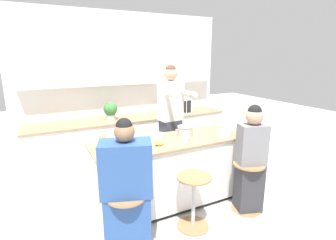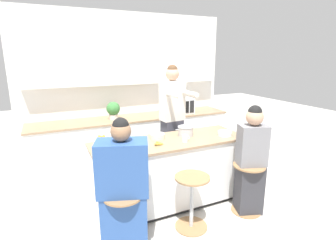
{
  "view_description": "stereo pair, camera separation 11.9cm",
  "coord_description": "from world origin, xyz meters",
  "px_view_note": "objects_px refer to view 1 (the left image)",
  "views": [
    {
      "loc": [
        -1.49,
        -2.83,
        1.96
      ],
      "look_at": [
        0.0,
        0.07,
        1.15
      ],
      "focal_mm": 28.0,
      "sensor_mm": 36.0,
      "label": 1
    },
    {
      "loc": [
        -1.38,
        -2.88,
        1.96
      ],
      "look_at": [
        0.0,
        0.07,
        1.15
      ],
      "focal_mm": 28.0,
      "sensor_mm": 36.0,
      "label": 2
    }
  ],
  "objects_px": {
    "microwave": "(176,106)",
    "person_seated_near": "(251,162)",
    "bar_stool_center": "(194,198)",
    "coffee_cup_far": "(185,138)",
    "banana_bunch": "(159,144)",
    "bar_stool_rightmost": "(248,184)",
    "kitchen_island": "(170,172)",
    "bar_stool_leftmost": "(127,220)",
    "coffee_cup_near": "(122,145)",
    "person_wrapped_blanket": "(127,192)",
    "juice_carton": "(103,144)",
    "person_cooking": "(171,123)",
    "fruit_bowl": "(157,136)",
    "potted_plant": "(111,110)",
    "cooking_pot": "(185,131)"
  },
  "relations": [
    {
      "from": "bar_stool_leftmost",
      "to": "bar_stool_rightmost",
      "type": "bearing_deg",
      "value": 0.94
    },
    {
      "from": "fruit_bowl",
      "to": "person_wrapped_blanket",
      "type": "bearing_deg",
      "value": -132.55
    },
    {
      "from": "bar_stool_leftmost",
      "to": "person_wrapped_blanket",
      "type": "height_order",
      "value": "person_wrapped_blanket"
    },
    {
      "from": "bar_stool_rightmost",
      "to": "person_seated_near",
      "type": "relative_size",
      "value": 0.46
    },
    {
      "from": "bar_stool_center",
      "to": "person_wrapped_blanket",
      "type": "relative_size",
      "value": 0.46
    },
    {
      "from": "person_seated_near",
      "to": "banana_bunch",
      "type": "xyz_separation_m",
      "value": [
        -1.04,
        0.48,
        0.26
      ]
    },
    {
      "from": "bar_stool_leftmost",
      "to": "cooking_pot",
      "type": "distance_m",
      "value": 1.42
    },
    {
      "from": "coffee_cup_far",
      "to": "juice_carton",
      "type": "xyz_separation_m",
      "value": [
        -1.0,
        0.15,
        0.04
      ]
    },
    {
      "from": "person_seated_near",
      "to": "fruit_bowl",
      "type": "relative_size",
      "value": 7.29
    },
    {
      "from": "person_seated_near",
      "to": "coffee_cup_far",
      "type": "bearing_deg",
      "value": 166.22
    },
    {
      "from": "potted_plant",
      "to": "person_seated_near",
      "type": "bearing_deg",
      "value": -59.65
    },
    {
      "from": "person_wrapped_blanket",
      "to": "coffee_cup_far",
      "type": "height_order",
      "value": "person_wrapped_blanket"
    },
    {
      "from": "kitchen_island",
      "to": "bar_stool_leftmost",
      "type": "relative_size",
      "value": 3.15
    },
    {
      "from": "person_cooking",
      "to": "fruit_bowl",
      "type": "bearing_deg",
      "value": -137.4
    },
    {
      "from": "potted_plant",
      "to": "juice_carton",
      "type": "bearing_deg",
      "value": -108.41
    },
    {
      "from": "bar_stool_rightmost",
      "to": "microwave",
      "type": "bearing_deg",
      "value": 88.32
    },
    {
      "from": "person_seated_near",
      "to": "cooking_pot",
      "type": "relative_size",
      "value": 4.64
    },
    {
      "from": "kitchen_island",
      "to": "bar_stool_center",
      "type": "relative_size",
      "value": 3.15
    },
    {
      "from": "person_seated_near",
      "to": "coffee_cup_far",
      "type": "distance_m",
      "value": 0.87
    },
    {
      "from": "person_cooking",
      "to": "person_seated_near",
      "type": "relative_size",
      "value": 1.31
    },
    {
      "from": "fruit_bowl",
      "to": "microwave",
      "type": "xyz_separation_m",
      "value": [
        0.98,
        1.28,
        0.1
      ]
    },
    {
      "from": "bar_stool_rightmost",
      "to": "cooking_pot",
      "type": "xyz_separation_m",
      "value": [
        -0.53,
        0.68,
        0.6
      ]
    },
    {
      "from": "fruit_bowl",
      "to": "banana_bunch",
      "type": "relative_size",
      "value": 1.36
    },
    {
      "from": "person_cooking",
      "to": "coffee_cup_near",
      "type": "relative_size",
      "value": 16.71
    },
    {
      "from": "bar_stool_rightmost",
      "to": "coffee_cup_far",
      "type": "bearing_deg",
      "value": 146.34
    },
    {
      "from": "banana_bunch",
      "to": "coffee_cup_far",
      "type": "bearing_deg",
      "value": -5.3
    },
    {
      "from": "person_wrapped_blanket",
      "to": "microwave",
      "type": "distance_m",
      "value": 2.63
    },
    {
      "from": "kitchen_island",
      "to": "juice_carton",
      "type": "relative_size",
      "value": 10.79
    },
    {
      "from": "kitchen_island",
      "to": "bar_stool_rightmost",
      "type": "height_order",
      "value": "kitchen_island"
    },
    {
      "from": "coffee_cup_near",
      "to": "person_wrapped_blanket",
      "type": "bearing_deg",
      "value": -104.27
    },
    {
      "from": "bar_stool_leftmost",
      "to": "coffee_cup_far",
      "type": "distance_m",
      "value": 1.2
    },
    {
      "from": "kitchen_island",
      "to": "bar_stool_leftmost",
      "type": "height_order",
      "value": "kitchen_island"
    },
    {
      "from": "bar_stool_center",
      "to": "coffee_cup_far",
      "type": "relative_size",
      "value": 6.13
    },
    {
      "from": "fruit_bowl",
      "to": "potted_plant",
      "type": "distance_m",
      "value": 1.35
    },
    {
      "from": "bar_stool_leftmost",
      "to": "potted_plant",
      "type": "distance_m",
      "value": 2.23
    },
    {
      "from": "fruit_bowl",
      "to": "potted_plant",
      "type": "height_order",
      "value": "potted_plant"
    },
    {
      "from": "bar_stool_rightmost",
      "to": "coffee_cup_far",
      "type": "xyz_separation_m",
      "value": [
        -0.67,
        0.44,
        0.58
      ]
    },
    {
      "from": "bar_stool_center",
      "to": "person_wrapped_blanket",
      "type": "distance_m",
      "value": 0.84
    },
    {
      "from": "bar_stool_center",
      "to": "microwave",
      "type": "height_order",
      "value": "microwave"
    },
    {
      "from": "coffee_cup_far",
      "to": "microwave",
      "type": "distance_m",
      "value": 1.73
    },
    {
      "from": "bar_stool_rightmost",
      "to": "potted_plant",
      "type": "relative_size",
      "value": 2.13
    },
    {
      "from": "person_seated_near",
      "to": "coffee_cup_near",
      "type": "distance_m",
      "value": 1.6
    },
    {
      "from": "fruit_bowl",
      "to": "coffee_cup_far",
      "type": "distance_m",
      "value": 0.39
    },
    {
      "from": "person_wrapped_blanket",
      "to": "coffee_cup_near",
      "type": "bearing_deg",
      "value": 95.3
    },
    {
      "from": "bar_stool_center",
      "to": "juice_carton",
      "type": "distance_m",
      "value": 1.21
    },
    {
      "from": "microwave",
      "to": "person_seated_near",
      "type": "bearing_deg",
      "value": -91.1
    },
    {
      "from": "bar_stool_center",
      "to": "coffee_cup_near",
      "type": "xyz_separation_m",
      "value": [
        -0.64,
        0.57,
        0.57
      ]
    },
    {
      "from": "bar_stool_center",
      "to": "banana_bunch",
      "type": "relative_size",
      "value": 4.58
    },
    {
      "from": "bar_stool_rightmost",
      "to": "juice_carton",
      "type": "distance_m",
      "value": 1.87
    },
    {
      "from": "person_seated_near",
      "to": "cooking_pot",
      "type": "xyz_separation_m",
      "value": [
        -0.55,
        0.67,
        0.31
      ]
    }
  ]
}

